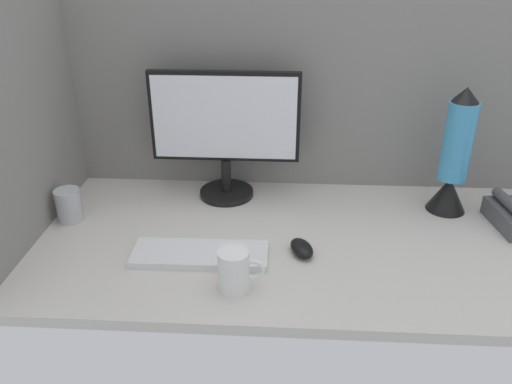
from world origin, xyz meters
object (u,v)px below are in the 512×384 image
monitor (225,128)px  mouse (302,248)px  keyboard (200,254)px  mug_steel (69,205)px  lava_lamp (454,161)px  mug_ceramic_white (235,271)px

monitor → mouse: 47.91cm
keyboard → mug_steel: mug_steel is taller
lava_lamp → keyboard: bearing=-156.8°
monitor → lava_lamp: (71.29, -6.45, -6.89)cm
monitor → keyboard: monitor is taller
mug_ceramic_white → mouse: bearing=45.0°
lava_lamp → monitor: bearing=174.8°
keyboard → mouse: 28.02cm
keyboard → lava_lamp: 82.51cm
keyboard → mug_ceramic_white: size_ratio=3.20×
mouse → lava_lamp: size_ratio=0.24×
monitor → mouse: size_ratio=4.99×
mug_steel → lava_lamp: (117.59, 13.70, 11.69)cm
monitor → mouse: (24.64, -34.71, -21.99)cm
monitor → mug_ceramic_white: monitor is taller
mug_steel → lava_lamp: lava_lamp is taller
keyboard → mouse: bearing=6.9°
monitor → mouse: bearing=-54.6°
mouse → mug_ceramic_white: bearing=-155.7°
keyboard → mouse: mouse is taller
mouse → mug_ceramic_white: size_ratio=0.83×
mug_ceramic_white → lava_lamp: 78.83cm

